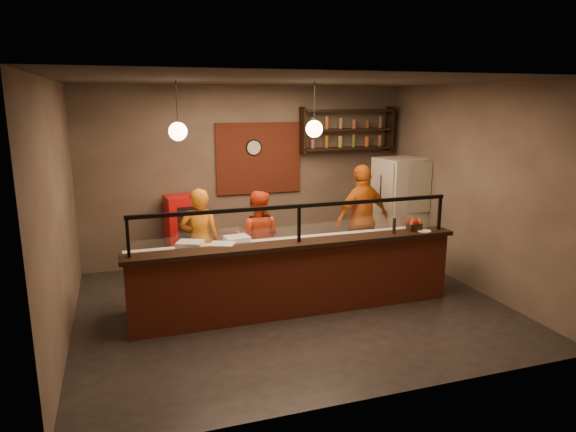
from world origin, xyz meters
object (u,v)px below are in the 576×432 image
object	(u,v)px
cook_right	(362,219)
fridge	(399,210)
red_cooler	(184,233)
pepper_mill	(394,226)
pizza_dough	(306,243)
condiment_caddy	(414,227)
cook_mid	(258,238)
wall_clock	(254,148)
cook_left	(200,241)

from	to	relation	value
cook_right	fridge	bearing A→B (deg)	-173.89
red_cooler	pepper_mill	bearing A→B (deg)	-48.07
pizza_dough	condiment_caddy	world-z (taller)	condiment_caddy
cook_mid	condiment_caddy	xyz separation A→B (m)	(2.05, -1.28, 0.34)
pizza_dough	condiment_caddy	bearing A→B (deg)	-13.12
wall_clock	pizza_dough	size ratio (longest dim) A/B	0.67
cook_left	condiment_caddy	bearing A→B (deg)	162.83
cook_left	fridge	xyz separation A→B (m)	(3.75, 0.43, 0.14)
wall_clock	cook_left	distance (m)	2.28
cook_right	fridge	world-z (taller)	fridge
cook_right	wall_clock	bearing A→B (deg)	-55.40
fridge	cook_left	bearing A→B (deg)	178.71
cook_left	cook_right	bearing A→B (deg)	-172.38
pepper_mill	condiment_caddy	bearing A→B (deg)	8.21
wall_clock	pizza_dough	bearing A→B (deg)	-85.91
cook_left	red_cooler	bearing A→B (deg)	-78.00
fridge	pizza_dough	size ratio (longest dim) A/B	4.30
pizza_dough	condiment_caddy	size ratio (longest dim) A/B	2.32
wall_clock	pepper_mill	xyz separation A→B (m)	(1.36, -2.76, -0.93)
cook_left	pizza_dough	bearing A→B (deg)	153.15
condiment_caddy	fridge	bearing A→B (deg)	65.87
cook_right	pizza_dough	world-z (taller)	cook_right
wall_clock	cook_mid	xyz separation A→B (m)	(-0.32, -1.42, -1.32)
pizza_dough	cook_mid	bearing A→B (deg)	117.96
fridge	pizza_dough	distance (m)	2.69
cook_mid	pizza_dough	xyz separation A→B (m)	(0.49, -0.92, 0.13)
cook_left	cook_mid	bearing A→B (deg)	-173.84
fridge	condiment_caddy	world-z (taller)	fridge
fridge	red_cooler	bearing A→B (deg)	162.18
cook_mid	pepper_mill	bearing A→B (deg)	165.84
fridge	condiment_caddy	bearing A→B (deg)	-121.94
pepper_mill	wall_clock	bearing A→B (deg)	116.34
red_cooler	pepper_mill	world-z (taller)	red_cooler
condiment_caddy	wall_clock	bearing A→B (deg)	122.65
cook_right	pizza_dough	xyz separation A→B (m)	(-1.40, -0.99, -0.04)
wall_clock	pizza_dough	distance (m)	2.63
cook_right	red_cooler	xyz separation A→B (m)	(-2.93, 1.04, -0.27)
cook_left	cook_mid	distance (m)	0.93
cook_mid	red_cooler	size ratio (longest dim) A/B	1.16
cook_mid	fridge	distance (m)	2.86
wall_clock	cook_right	world-z (taller)	wall_clock
fridge	pepper_mill	xyz separation A→B (m)	(-1.14, -1.77, 0.21)
red_cooler	pizza_dough	size ratio (longest dim) A/B	3.00
red_cooler	condiment_caddy	distance (m)	3.94
pepper_mill	cook_right	bearing A→B (deg)	81.92
cook_left	cook_mid	world-z (taller)	cook_left
wall_clock	fridge	distance (m)	2.92
cook_right	condiment_caddy	world-z (taller)	cook_right
wall_clock	pepper_mill	world-z (taller)	wall_clock
cook_mid	pizza_dough	distance (m)	1.05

